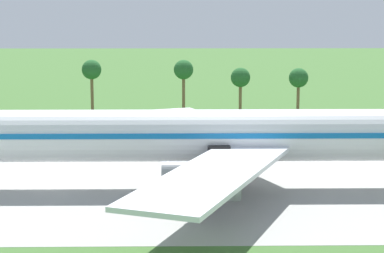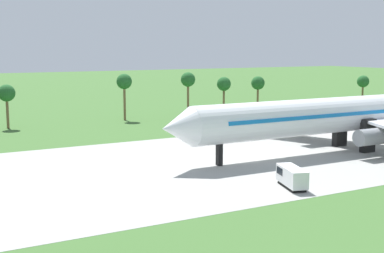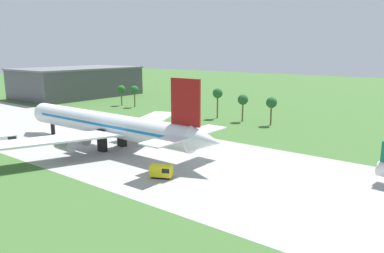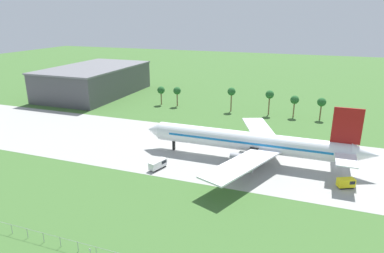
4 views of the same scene
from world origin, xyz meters
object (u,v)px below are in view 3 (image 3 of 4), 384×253
terminal_building (78,82)px  baggage_tug (6,140)px  jet_airliner (109,125)px  catering_van (162,171)px

terminal_building → baggage_tug: bearing=-45.4°
jet_airliner → baggage_tug: 28.43m
catering_van → terminal_building: (-123.12, 68.48, 6.26)m
catering_van → terminal_building: bearing=150.9°
jet_airliner → catering_van: size_ratio=14.63×
jet_airliner → baggage_tug: (-23.97, -14.57, -4.64)m
jet_airliner → baggage_tug: bearing=-148.7°
jet_airliner → terminal_building: (-97.40, 59.99, 1.64)m
jet_airliner → catering_van: (25.72, -8.48, -4.63)m
baggage_tug → catering_van: (49.68, 6.08, 0.01)m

